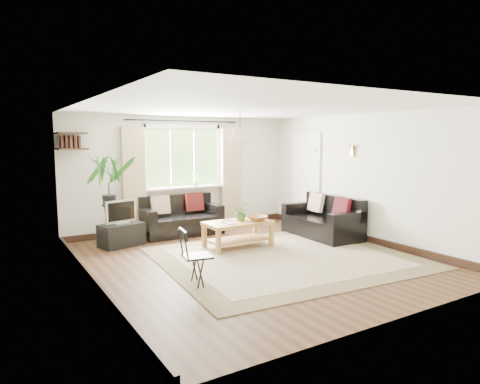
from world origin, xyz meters
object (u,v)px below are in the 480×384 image
sofa_back (181,216)px  tv_stand (122,235)px  coffee_table (238,235)px  palm_stand (109,201)px  sofa_right (322,218)px  folding_chair (197,257)px

sofa_back → tv_stand: 1.36m
coffee_table → palm_stand: bearing=144.3°
sofa_back → palm_stand: palm_stand is taller
sofa_right → coffee_table: bearing=-91.2°
sofa_right → coffee_table: 1.87m
sofa_back → palm_stand: 1.54m
sofa_right → palm_stand: (-3.75, 1.48, 0.43)m
palm_stand → folding_chair: 2.84m
coffee_table → folding_chair: size_ratio=1.53×
sofa_back → coffee_table: (0.43, -1.53, -0.14)m
sofa_right → folding_chair: 3.57m
palm_stand → folding_chair: size_ratio=2.14×
coffee_table → folding_chair: 2.05m
palm_stand → folding_chair: palm_stand is taller
folding_chair → coffee_table: bearing=-35.7°
sofa_back → folding_chair: bearing=-108.5°
sofa_back → sofa_right: sofa_right is taller
coffee_table → palm_stand: size_ratio=0.71×
sofa_back → coffee_table: size_ratio=1.36×
tv_stand → palm_stand: bearing=121.4°
sofa_right → tv_stand: (-3.59, 1.33, -0.18)m
sofa_back → palm_stand: (-1.46, -0.18, 0.44)m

